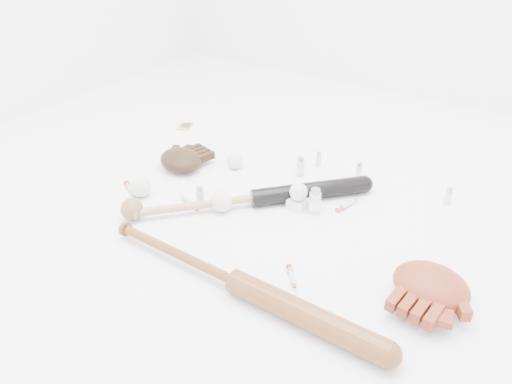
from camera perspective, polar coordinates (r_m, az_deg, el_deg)
The scene contains 21 objects.
bat_dark at distance 1.88m, azimuth -0.18°, elevation -0.70°, with size 0.94×0.07×0.07m, color black, non-canonical shape.
bat_wood at distance 1.50m, azimuth -2.34°, elevation -10.21°, with size 1.01×0.07×0.07m, color brown, non-canonical shape.
glove_dark at distance 2.16m, azimuth -8.61°, elevation 3.68°, with size 0.23×0.23×0.08m, color black, non-canonical shape.
glove_tan at distance 1.56m, azimuth 19.38°, elevation -10.01°, with size 0.27×0.27×0.10m, color maroon, non-canonical shape.
trading_card at distance 2.56m, azimuth -8.13°, elevation 7.44°, with size 0.06×0.09×0.00m, color gold.
pedestal at distance 1.88m, azimuth 4.82°, elevation -1.33°, with size 0.07×0.07×0.04m, color white.
baseball_on_pedestal at distance 1.86m, azimuth 4.89°, elevation 0.02°, with size 0.07×0.07×0.07m, color silver.
baseball_left at distance 1.99m, azimuth -13.04°, elevation 0.59°, with size 0.08×0.08×0.08m, color silver.
baseball_upper at distance 2.14m, azimuth -2.40°, elevation 3.57°, with size 0.07×0.07×0.07m, color silver.
baseball_mid at distance 1.85m, azimuth -3.96°, elevation -1.06°, with size 0.08×0.08×0.08m, color silver.
baseball_aged at distance 1.86m, azimuth -13.98°, elevation -1.91°, with size 0.08×0.08×0.08m, color brown.
syringe_0 at distance 2.04m, azimuth -14.05°, elevation 0.20°, with size 0.16×0.03×0.02m, color #ADBCC6, non-canonical shape.
syringe_1 at distance 1.93m, azimuth -7.73°, elevation -1.05°, with size 0.15×0.03×0.02m, color #ADBCC6, non-canonical shape.
syringe_2 at distance 1.92m, azimuth 10.49°, elevation -1.39°, with size 0.15×0.03×0.02m, color #ADBCC6, non-canonical shape.
syringe_3 at distance 1.56m, azimuth 4.16°, elevation -9.78°, with size 0.14×0.02×0.02m, color #ADBCC6, non-canonical shape.
vial_0 at distance 2.11m, azimuth 11.68°, elevation 2.46°, with size 0.03×0.03×0.07m, color silver.
vial_1 at distance 2.03m, azimuth 21.11°, elevation -0.45°, with size 0.03×0.03×0.07m, color silver.
vial_2 at distance 2.08m, azimuth 5.08°, elevation 2.90°, with size 0.03×0.03×0.09m, color silver.
vial_3 at distance 1.85m, azimuth 6.76°, elevation -1.03°, with size 0.04×0.04×0.10m, color silver.
vial_4 at distance 1.89m, azimuth -6.39°, elevation -0.52°, with size 0.03×0.03×0.08m, color silver.
vial_5 at distance 2.17m, azimuth 7.17°, elevation 3.74°, with size 0.03×0.03×0.07m, color silver.
Camera 1 is at (0.87, -1.29, 1.04)m, focal length 35.00 mm.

